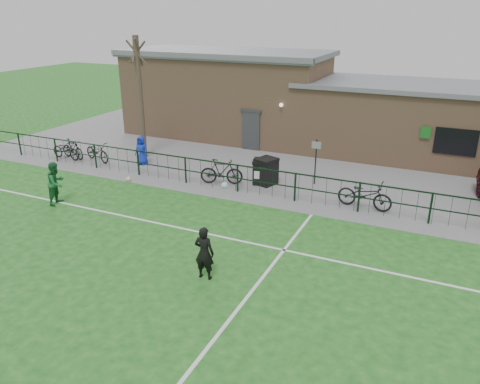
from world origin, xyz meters
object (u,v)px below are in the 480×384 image
at_px(outfield_player, 56,183).
at_px(bicycle_d, 221,172).
at_px(bicycle_b, 73,149).
at_px(bicycle_c, 97,151).
at_px(bare_tree, 140,99).
at_px(bicycle_e, 365,195).
at_px(sign_post, 316,162).
at_px(wheelie_bin_left, 266,172).
at_px(wheelie_bin_right, 261,172).
at_px(bicycle_a, 66,150).
at_px(spectator_child, 142,150).
at_px(ball_ground, 128,179).

bearing_deg(outfield_player, bicycle_d, -54.43).
xyz_separation_m(bicycle_b, bicycle_c, (1.42, 0.19, -0.01)).
xyz_separation_m(bare_tree, bicycle_e, (11.63, -2.06, -2.43)).
distance_m(sign_post, bicycle_c, 10.92).
bearing_deg(bicycle_d, wheelie_bin_left, -84.82).
distance_m(bare_tree, bicycle_d, 6.30).
distance_m(sign_post, bicycle_b, 12.35).
distance_m(wheelie_bin_left, wheelie_bin_right, 0.25).
distance_m(wheelie_bin_left, bicycle_a, 10.65).
relative_size(bare_tree, wheelie_bin_right, 6.01).
xyz_separation_m(wheelie_bin_left, spectator_child, (-6.58, 0.06, 0.16)).
bearing_deg(spectator_child, bicycle_d, -14.20).
relative_size(wheelie_bin_right, bicycle_b, 0.60).
height_order(bicycle_d, bicycle_e, bicycle_d).
bearing_deg(bicycle_e, bicycle_a, 95.46).
relative_size(bare_tree, sign_post, 3.00).
relative_size(wheelie_bin_right, bicycle_a, 0.55).
bearing_deg(wheelie_bin_left, bare_tree, -170.35).
bearing_deg(bare_tree, ball_ground, -65.07).
distance_m(bare_tree, sign_post, 9.38).
bearing_deg(bare_tree, wheelie_bin_left, -9.21).
height_order(bicycle_b, outfield_player, outfield_player).
relative_size(bicycle_a, ball_ground, 7.89).
distance_m(bicycle_a, ball_ground, 5.15).
xyz_separation_m(bicycle_b, ball_ground, (4.67, -1.62, -0.40)).
distance_m(bicycle_b, bicycle_d, 8.57).
xyz_separation_m(sign_post, bicycle_b, (-12.25, -1.50, -0.50)).
height_order(wheelie_bin_right, bicycle_a, wheelie_bin_right).
distance_m(bare_tree, bicycle_b, 4.35).
height_order(wheelie_bin_left, spectator_child, spectator_child).
distance_m(bicycle_a, bicycle_d, 8.83).
xyz_separation_m(bicycle_a, spectator_child, (4.04, 0.87, 0.23)).
bearing_deg(wheelie_bin_left, bicycle_e, 7.46).
height_order(bicycle_a, bicycle_e, bicycle_e).
bearing_deg(wheelie_bin_right, bicycle_a, 170.17).
bearing_deg(bicycle_a, bicycle_e, -85.60).
height_order(bare_tree, bicycle_d, bare_tree).
bearing_deg(bicycle_c, bicycle_a, 120.66).
distance_m(wheelie_bin_left, bicycle_e, 4.46).
bearing_deg(outfield_player, bicycle_c, 16.82).
bearing_deg(sign_post, bicycle_a, -172.27).
relative_size(bicycle_a, bicycle_b, 1.09).
distance_m(wheelie_bin_right, bicycle_e, 4.70).
relative_size(bicycle_b, bicycle_c, 0.88).
bearing_deg(wheelie_bin_left, bicycle_a, -156.75).
bearing_deg(spectator_child, sign_post, 1.29).
bearing_deg(bicycle_e, wheelie_bin_right, 84.80).
xyz_separation_m(sign_post, bicycle_c, (-10.83, -1.31, -0.51)).
bearing_deg(bicycle_c, wheelie_bin_left, -69.75).
height_order(wheelie_bin_right, spectator_child, spectator_child).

